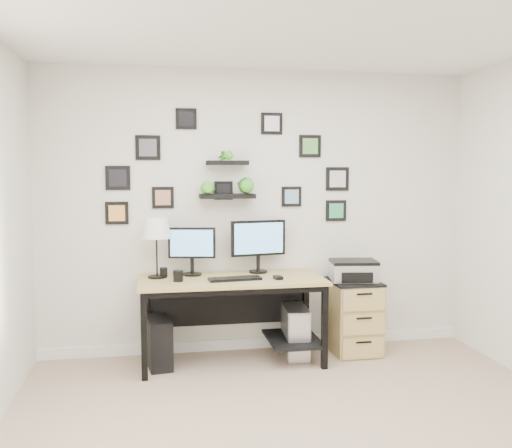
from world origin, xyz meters
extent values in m
plane|color=tan|center=(0.00, 0.00, 0.00)|extent=(4.00, 4.00, 0.00)
plane|color=white|center=(0.00, 0.00, 2.60)|extent=(4.00, 4.00, 0.00)
plane|color=silver|center=(0.00, 2.00, 1.30)|extent=(4.00, 0.00, 4.00)
cube|color=white|center=(0.00, 1.99, 0.05)|extent=(4.00, 0.03, 0.10)
cube|color=tan|center=(-0.30, 1.63, 0.73)|extent=(1.60, 0.70, 0.03)
cube|color=black|center=(-0.30, 1.63, 0.69)|extent=(1.54, 0.64, 0.05)
cube|color=black|center=(-0.30, 1.96, 0.46)|extent=(1.44, 0.02, 0.41)
cube|color=black|center=(0.25, 1.63, 0.18)|extent=(0.45, 0.63, 0.03)
cube|color=black|center=(-1.05, 1.33, 0.36)|extent=(0.05, 0.05, 0.72)
cube|color=black|center=(-1.05, 1.93, 0.36)|extent=(0.05, 0.05, 0.72)
cube|color=black|center=(0.45, 1.33, 0.36)|extent=(0.05, 0.05, 0.72)
cube|color=black|center=(0.45, 1.93, 0.36)|extent=(0.05, 0.05, 0.72)
cylinder|color=black|center=(-0.63, 1.83, 0.76)|extent=(0.19, 0.19, 0.02)
cylinder|color=black|center=(-0.63, 1.83, 0.83)|extent=(0.04, 0.04, 0.15)
cube|color=black|center=(-0.63, 1.83, 1.04)|extent=(0.42, 0.11, 0.27)
cube|color=#59A5D8|center=(-0.63, 1.81, 1.04)|extent=(0.37, 0.08, 0.24)
cylinder|color=black|center=(-0.03, 1.86, 0.76)|extent=(0.19, 0.19, 0.02)
cylinder|color=black|center=(-0.03, 1.86, 0.83)|extent=(0.04, 0.04, 0.15)
cube|color=black|center=(-0.02, 1.85, 1.07)|extent=(0.51, 0.11, 0.32)
cube|color=#59A5D8|center=(-0.02, 1.83, 1.07)|extent=(0.46, 0.08, 0.28)
cube|color=black|center=(-0.29, 1.54, 0.76)|extent=(0.46, 0.19, 0.02)
cube|color=black|center=(0.09, 1.52, 0.76)|extent=(0.07, 0.10, 0.03)
cylinder|color=black|center=(-0.94, 1.77, 0.76)|extent=(0.16, 0.16, 0.01)
cylinder|color=black|center=(-0.94, 1.77, 1.00)|extent=(0.01, 0.01, 0.48)
cone|color=white|center=(-0.94, 1.77, 1.19)|extent=(0.26, 0.26, 0.18)
cylinder|color=black|center=(-0.76, 1.57, 0.80)|extent=(0.08, 0.08, 0.10)
cylinder|color=black|center=(-0.88, 1.78, 0.79)|extent=(0.07, 0.07, 0.09)
cube|color=black|center=(-0.94, 1.65, 0.21)|extent=(0.24, 0.44, 0.42)
cube|color=gray|center=(0.29, 1.70, 0.23)|extent=(0.24, 0.47, 0.45)
cube|color=silver|center=(0.27, 1.47, 0.23)|extent=(0.18, 0.02, 0.42)
cube|color=tan|center=(0.85, 1.73, 0.33)|extent=(0.42, 0.50, 0.65)
cube|color=black|center=(0.85, 1.73, 0.66)|extent=(0.43, 0.51, 0.02)
cube|color=tan|center=(0.85, 1.47, 0.11)|extent=(0.39, 0.02, 0.18)
cylinder|color=black|center=(0.85, 1.46, 0.17)|extent=(0.14, 0.02, 0.02)
cube|color=tan|center=(0.85, 1.47, 0.33)|extent=(0.39, 0.02, 0.18)
cylinder|color=black|center=(0.85, 1.46, 0.39)|extent=(0.14, 0.02, 0.02)
cube|color=tan|center=(0.85, 1.47, 0.54)|extent=(0.39, 0.02, 0.18)
cylinder|color=black|center=(0.85, 1.46, 0.60)|extent=(0.14, 0.02, 0.02)
cube|color=silver|center=(0.84, 1.73, 0.75)|extent=(0.45, 0.37, 0.16)
cube|color=black|center=(0.84, 1.73, 0.85)|extent=(0.45, 0.37, 0.03)
cube|color=black|center=(0.82, 1.56, 0.73)|extent=(0.28, 0.06, 0.09)
cube|color=black|center=(-0.30, 1.91, 1.45)|extent=(0.50, 0.18, 0.04)
cube|color=black|center=(-0.30, 1.90, 1.75)|extent=(0.38, 0.15, 0.04)
imported|color=green|center=(-0.47, 1.91, 1.60)|extent=(0.15, 0.12, 0.27)
imported|color=green|center=(-0.13, 1.91, 1.60)|extent=(0.15, 0.15, 0.27)
imported|color=green|center=(-0.30, 1.90, 1.90)|extent=(0.13, 0.09, 0.25)
cube|color=black|center=(-0.32, 1.99, 1.50)|extent=(0.17, 0.02, 0.17)
cube|color=black|center=(-0.32, 1.98, 1.50)|extent=(0.12, 0.00, 0.12)
cube|color=black|center=(-1.26, 1.99, 1.62)|extent=(0.21, 0.02, 0.21)
cube|color=black|center=(-1.26, 1.98, 1.62)|extent=(0.15, 0.00, 0.15)
cube|color=black|center=(0.13, 1.99, 2.11)|extent=(0.20, 0.02, 0.20)
cube|color=silver|center=(0.13, 1.98, 2.11)|extent=(0.14, 0.00, 0.14)
cube|color=black|center=(0.49, 1.99, 1.91)|extent=(0.21, 0.02, 0.21)
cube|color=#549543|center=(0.49, 1.98, 1.91)|extent=(0.15, 0.00, 0.15)
cube|color=black|center=(0.32, 1.99, 1.44)|extent=(0.19, 0.02, 0.19)
cube|color=#6D9AC0|center=(0.32, 1.98, 1.44)|extent=(0.13, 0.00, 0.13)
cube|color=black|center=(-1.28, 1.99, 1.30)|extent=(0.20, 0.02, 0.20)
cube|color=gold|center=(-1.28, 1.98, 1.30)|extent=(0.14, 0.00, 0.14)
cube|color=black|center=(-1.00, 1.99, 1.88)|extent=(0.22, 0.02, 0.22)
cube|color=#494B51|center=(-1.00, 1.98, 1.88)|extent=(0.15, 0.00, 0.15)
cube|color=black|center=(-0.87, 1.99, 1.44)|extent=(0.19, 0.02, 0.19)
cube|color=#A9714E|center=(-0.87, 1.98, 1.44)|extent=(0.14, 0.00, 0.14)
cube|color=black|center=(0.75, 1.99, 1.30)|extent=(0.20, 0.02, 0.20)
cube|color=#379862|center=(0.75, 1.98, 1.30)|extent=(0.14, 0.00, 0.14)
cube|color=black|center=(-0.66, 1.99, 2.14)|extent=(0.19, 0.02, 0.19)
cube|color=black|center=(-0.66, 1.98, 2.14)|extent=(0.13, 0.00, 0.13)
cube|color=black|center=(0.76, 1.99, 1.60)|extent=(0.22, 0.02, 0.22)
cube|color=#B6B6BA|center=(0.76, 1.98, 1.60)|extent=(0.16, 0.00, 0.16)
camera|label=1|loc=(-0.96, -3.20, 1.69)|focal=40.00mm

